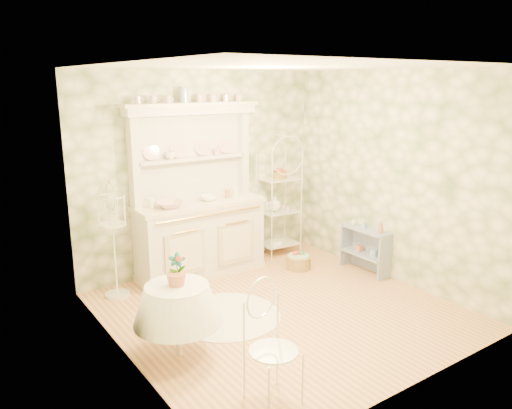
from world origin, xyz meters
TOP-DOWN VIEW (x-y plane):
  - floor at (0.00, 0.00)m, footprint 3.60×3.60m
  - ceiling at (0.00, 0.00)m, footprint 3.60×3.60m
  - wall_left at (-1.80, 0.00)m, footprint 3.60×3.60m
  - wall_right at (1.80, 0.00)m, footprint 3.60×3.60m
  - wall_back at (0.00, 1.80)m, footprint 3.60×3.60m
  - wall_front at (0.00, -1.80)m, footprint 3.60×3.60m
  - kitchen_dresser at (-0.20, 1.52)m, footprint 1.87×0.61m
  - bakers_rack at (1.18, 1.61)m, footprint 0.55×0.41m
  - side_shelf at (1.68, 0.30)m, footprint 0.29×0.74m
  - round_table at (-1.38, -0.20)m, footprint 0.66×0.66m
  - cafe_chair at (-1.07, -1.28)m, footprint 0.50×0.50m
  - birdcage_stand at (-1.40, 1.46)m, footprint 0.33×0.33m
  - floor_basket at (1.01, 0.91)m, footprint 0.40×0.40m
  - lace_rug at (-0.59, 0.24)m, footprint 1.60×1.60m
  - bowl_floral at (-0.66, 1.45)m, footprint 0.38×0.38m
  - bowl_white at (-0.07, 1.50)m, footprint 0.27×0.27m
  - cup_left at (-0.52, 1.68)m, footprint 0.13×0.13m
  - cup_right at (0.17, 1.68)m, footprint 0.12×0.12m
  - potted_geranium at (-1.36, -0.19)m, footprint 0.19×0.17m
  - bottle_amber at (1.68, 0.05)m, footprint 0.07×0.07m
  - bottle_blue at (1.68, 0.34)m, footprint 0.05×0.05m
  - bottle_glass at (1.66, 0.53)m, footprint 0.08×0.08m

SIDE VIEW (x-z plane):
  - floor at x=0.00m, z-range 0.00..0.00m
  - lace_rug at x=-0.59m, z-range 0.00..0.01m
  - floor_basket at x=1.01m, z-range 0.00..0.25m
  - round_table at x=-1.38m, z-range 0.00..0.61m
  - side_shelf at x=1.68m, z-range 0.00..0.63m
  - cafe_chair at x=-1.07m, z-range 0.00..0.90m
  - bottle_glass at x=1.66m, z-range 0.60..0.70m
  - bottle_blue at x=1.68m, z-range 0.60..0.71m
  - birdcage_stand at x=-1.40m, z-range 0.00..1.35m
  - bottle_amber at x=1.68m, z-range 0.60..0.77m
  - potted_geranium at x=-1.36m, z-range 0.70..1.00m
  - bakers_rack at x=1.18m, z-range 0.00..1.70m
  - bowl_floral at x=-0.66m, z-range 0.98..1.06m
  - bowl_white at x=-0.07m, z-range 0.98..1.05m
  - kitchen_dresser at x=-0.20m, z-range 0.00..2.29m
  - wall_left at x=-1.80m, z-range 1.35..1.35m
  - wall_right at x=1.80m, z-range 1.35..1.35m
  - wall_back at x=0.00m, z-range 1.35..1.35m
  - wall_front at x=0.00m, z-range 1.35..1.35m
  - cup_left at x=-0.52m, z-range 1.56..1.66m
  - cup_right at x=0.17m, z-range 1.57..1.65m
  - ceiling at x=0.00m, z-range 2.70..2.70m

